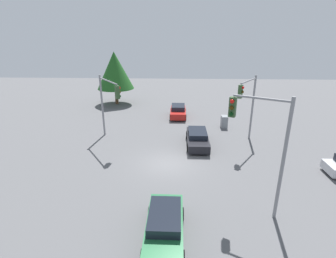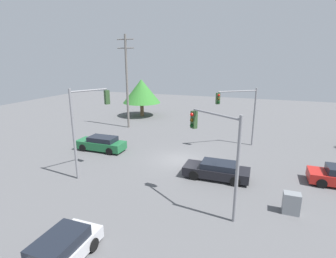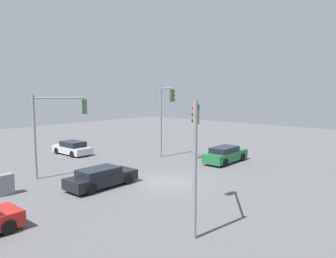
{
  "view_description": "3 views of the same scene",
  "coord_description": "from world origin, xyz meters",
  "px_view_note": "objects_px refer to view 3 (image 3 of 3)",
  "views": [
    {
      "loc": [
        -17.88,
        -0.76,
        9.35
      ],
      "look_at": [
        -0.07,
        -0.01,
        2.83
      ],
      "focal_mm": 28.0,
      "sensor_mm": 36.0,
      "label": 1
    },
    {
      "loc": [
        6.39,
        -20.44,
        8.59
      ],
      "look_at": [
        -0.47,
        -1.53,
        3.15
      ],
      "focal_mm": 28.0,
      "sensor_mm": 36.0,
      "label": 2
    },
    {
      "loc": [
        16.47,
        14.21,
        6.21
      ],
      "look_at": [
        -0.3,
        -0.25,
        3.58
      ],
      "focal_mm": 35.0,
      "sensor_mm": 36.0,
      "label": 3
    }
  ],
  "objects_px": {
    "traffic_signal_cross": "(196,138)",
    "electrical_cabinet": "(5,184)",
    "sedan_dark": "(101,177)",
    "sedan_silver": "(72,148)",
    "traffic_signal_main": "(165,110)",
    "traffic_signal_aux": "(56,121)",
    "sedan_green": "(225,155)"
  },
  "relations": [
    {
      "from": "traffic_signal_main",
      "to": "sedan_silver",
      "type": "bearing_deg",
      "value": -124.63
    },
    {
      "from": "sedan_green",
      "to": "traffic_signal_cross",
      "type": "height_order",
      "value": "traffic_signal_cross"
    },
    {
      "from": "traffic_signal_main",
      "to": "sedan_green",
      "type": "bearing_deg",
      "value": 53.87
    },
    {
      "from": "traffic_signal_cross",
      "to": "electrical_cabinet",
      "type": "distance_m",
      "value": 12.24
    },
    {
      "from": "sedan_green",
      "to": "sedan_silver",
      "type": "bearing_deg",
      "value": -153.25
    },
    {
      "from": "sedan_dark",
      "to": "electrical_cabinet",
      "type": "height_order",
      "value": "sedan_dark"
    },
    {
      "from": "sedan_dark",
      "to": "traffic_signal_main",
      "type": "height_order",
      "value": "traffic_signal_main"
    },
    {
      "from": "sedan_green",
      "to": "electrical_cabinet",
      "type": "xyz_separation_m",
      "value": [
        16.26,
        -5.4,
        -0.06
      ]
    },
    {
      "from": "sedan_dark",
      "to": "electrical_cabinet",
      "type": "distance_m",
      "value": 5.68
    },
    {
      "from": "sedan_silver",
      "to": "traffic_signal_cross",
      "type": "xyz_separation_m",
      "value": [
        5.55,
        18.76,
        3.4
      ]
    },
    {
      "from": "sedan_green",
      "to": "electrical_cabinet",
      "type": "height_order",
      "value": "sedan_green"
    },
    {
      "from": "sedan_dark",
      "to": "traffic_signal_cross",
      "type": "height_order",
      "value": "traffic_signal_cross"
    },
    {
      "from": "traffic_signal_main",
      "to": "traffic_signal_aux",
      "type": "height_order",
      "value": "traffic_signal_main"
    },
    {
      "from": "sedan_silver",
      "to": "traffic_signal_main",
      "type": "height_order",
      "value": "traffic_signal_main"
    },
    {
      "from": "sedan_green",
      "to": "electrical_cabinet",
      "type": "relative_size",
      "value": 3.79
    },
    {
      "from": "sedan_dark",
      "to": "traffic_signal_cross",
      "type": "xyz_separation_m",
      "value": [
        0.67,
        7.92,
        3.4
      ]
    },
    {
      "from": "sedan_dark",
      "to": "electrical_cabinet",
      "type": "xyz_separation_m",
      "value": [
        4.76,
        -3.1,
        -0.01
      ]
    },
    {
      "from": "sedan_silver",
      "to": "electrical_cabinet",
      "type": "xyz_separation_m",
      "value": [
        9.64,
        7.73,
        -0.01
      ]
    },
    {
      "from": "traffic_signal_cross",
      "to": "electrical_cabinet",
      "type": "bearing_deg",
      "value": 75.41
    },
    {
      "from": "sedan_silver",
      "to": "traffic_signal_cross",
      "type": "height_order",
      "value": "traffic_signal_cross"
    },
    {
      "from": "sedan_green",
      "to": "sedan_silver",
      "type": "relative_size",
      "value": 1.08
    },
    {
      "from": "sedan_green",
      "to": "traffic_signal_cross",
      "type": "bearing_deg",
      "value": -65.2
    },
    {
      "from": "sedan_silver",
      "to": "traffic_signal_cross",
      "type": "distance_m",
      "value": 19.85
    },
    {
      "from": "sedan_green",
      "to": "sedan_silver",
      "type": "distance_m",
      "value": 14.71
    },
    {
      "from": "traffic_signal_cross",
      "to": "traffic_signal_aux",
      "type": "distance_m",
      "value": 12.15
    },
    {
      "from": "sedan_green",
      "to": "traffic_signal_main",
      "type": "distance_m",
      "value": 6.6
    },
    {
      "from": "sedan_silver",
      "to": "sedan_dark",
      "type": "bearing_deg",
      "value": -114.27
    },
    {
      "from": "sedan_dark",
      "to": "traffic_signal_cross",
      "type": "relative_size",
      "value": 0.82
    },
    {
      "from": "sedan_dark",
      "to": "traffic_signal_aux",
      "type": "distance_m",
      "value": 5.47
    },
    {
      "from": "sedan_silver",
      "to": "electrical_cabinet",
      "type": "distance_m",
      "value": 12.36
    },
    {
      "from": "sedan_dark",
      "to": "sedan_silver",
      "type": "distance_m",
      "value": 11.88
    },
    {
      "from": "sedan_silver",
      "to": "sedan_green",
      "type": "bearing_deg",
      "value": -63.25
    }
  ]
}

